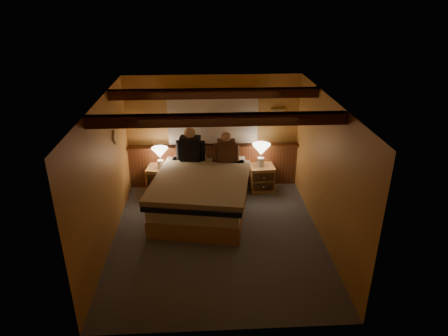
{
  "coord_description": "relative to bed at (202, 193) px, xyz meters",
  "views": [
    {
      "loc": [
        -0.21,
        -5.86,
        3.95
      ],
      "look_at": [
        0.14,
        0.4,
        1.13
      ],
      "focal_mm": 32.0,
      "sensor_mm": 36.0,
      "label": 1
    }
  ],
  "objects": [
    {
      "name": "curtain_window",
      "position": [
        0.26,
        1.15,
        1.13
      ],
      "size": [
        2.18,
        0.09,
        1.11
      ],
      "color": "#4E2913",
      "rests_on": "wall_back"
    },
    {
      "name": "ceiling_beams",
      "position": [
        0.26,
        -0.73,
        1.92
      ],
      "size": [
        3.6,
        1.65,
        0.16
      ],
      "color": "#4E2913",
      "rests_on": "ceiling"
    },
    {
      "name": "ceiling",
      "position": [
        0.26,
        -0.88,
        2.01
      ],
      "size": [
        4.2,
        4.2,
        0.0
      ],
      "primitive_type": "plane",
      "rotation": [
        3.14,
        0.0,
        0.0
      ],
      "color": "#DCA452",
      "rests_on": "wall_back"
    },
    {
      "name": "nightstand_right",
      "position": [
        1.27,
        0.87,
        -0.12
      ],
      "size": [
        0.52,
        0.47,
        0.54
      ],
      "rotation": [
        0.0,
        0.0,
        0.06
      ],
      "color": "tan",
      "rests_on": "floor"
    },
    {
      "name": "lamp_left",
      "position": [
        -0.84,
        0.81,
        0.5
      ],
      "size": [
        0.33,
        0.33,
        0.44
      ],
      "color": "white",
      "rests_on": "nightstand_left"
    },
    {
      "name": "wall_left",
      "position": [
        -1.54,
        -0.88,
        0.81
      ],
      "size": [
        0.0,
        4.2,
        4.2
      ],
      "primitive_type": "plane",
      "rotation": [
        1.57,
        0.0,
        1.57
      ],
      "color": "#D2964B",
      "rests_on": "floor"
    },
    {
      "name": "wall_front",
      "position": [
        0.26,
        -2.98,
        0.81
      ],
      "size": [
        3.6,
        0.0,
        3.6
      ],
      "primitive_type": "plane",
      "rotation": [
        -1.57,
        0.0,
        0.0
      ],
      "color": "#D2964B",
      "rests_on": "floor"
    },
    {
      "name": "lamp_right",
      "position": [
        1.24,
        0.88,
        0.49
      ],
      "size": [
        0.37,
        0.37,
        0.49
      ],
      "color": "white",
      "rests_on": "nightstand_right"
    },
    {
      "name": "person_left",
      "position": [
        -0.22,
        0.79,
        0.65
      ],
      "size": [
        0.59,
        0.28,
        0.72
      ],
      "rotation": [
        0.0,
        0.0,
        -0.12
      ],
      "color": "black",
      "rests_on": "bed"
    },
    {
      "name": "bed",
      "position": [
        0.0,
        0.0,
        0.0
      ],
      "size": [
        2.03,
        2.47,
        0.76
      ],
      "rotation": [
        0.0,
        0.0,
        -0.17
      ],
      "color": "tan",
      "rests_on": "floor"
    },
    {
      "name": "nightstand_left",
      "position": [
        -0.86,
        0.86,
        -0.1
      ],
      "size": [
        0.59,
        0.54,
        0.58
      ],
      "rotation": [
        0.0,
        0.0,
        -0.12
      ],
      "color": "tan",
      "rests_on": "floor"
    },
    {
      "name": "floor",
      "position": [
        0.26,
        -0.88,
        -0.39
      ],
      "size": [
        4.2,
        4.2,
        0.0
      ],
      "primitive_type": "plane",
      "color": "#474C55",
      "rests_on": "ground"
    },
    {
      "name": "person_right",
      "position": [
        0.5,
        0.71,
        0.61
      ],
      "size": [
        0.53,
        0.22,
        0.64
      ],
      "rotation": [
        0.0,
        0.0,
        -0.04
      ],
      "color": "#513120",
      "rests_on": "bed"
    },
    {
      "name": "coat_rail",
      "position": [
        -1.46,
        0.7,
        1.27
      ],
      "size": [
        0.05,
        0.55,
        0.24
      ],
      "color": "white",
      "rests_on": "wall_left"
    },
    {
      "name": "wall_right",
      "position": [
        2.06,
        -0.88,
        0.81
      ],
      "size": [
        0.0,
        4.2,
        4.2
      ],
      "primitive_type": "plane",
      "rotation": [
        1.57,
        0.0,
        -1.57
      ],
      "color": "#D2964B",
      "rests_on": "floor"
    },
    {
      "name": "duffel_bag",
      "position": [
        -0.85,
        0.68,
        -0.22
      ],
      "size": [
        0.57,
        0.39,
        0.39
      ],
      "rotation": [
        0.0,
        0.0,
        0.14
      ],
      "color": "black",
      "rests_on": "floor"
    },
    {
      "name": "framed_print",
      "position": [
        1.61,
        1.2,
        1.16
      ],
      "size": [
        0.3,
        0.04,
        0.25
      ],
      "color": "tan",
      "rests_on": "wall_back"
    },
    {
      "name": "wall_back",
      "position": [
        0.26,
        1.22,
        0.81
      ],
      "size": [
        3.6,
        0.0,
        3.6
      ],
      "primitive_type": "plane",
      "rotation": [
        1.57,
        0.0,
        0.0
      ],
      "color": "#D2964B",
      "rests_on": "floor"
    },
    {
      "name": "wainscot",
      "position": [
        0.26,
        1.16,
        0.09
      ],
      "size": [
        3.6,
        0.23,
        0.94
      ],
      "color": "brown",
      "rests_on": "wall_back"
    }
  ]
}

